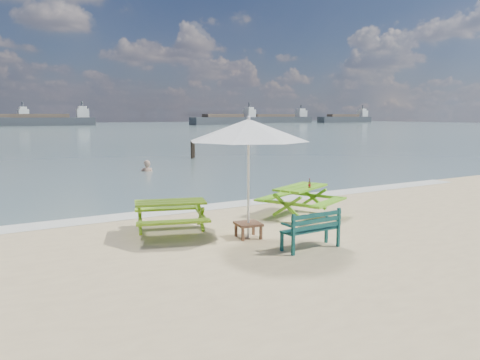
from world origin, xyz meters
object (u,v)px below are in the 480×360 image
picnic_table_left (171,218)px  park_bench (310,237)px  beer_bottle (309,185)px  side_table (248,230)px  picnic_table_right (301,202)px  patio_umbrella (248,130)px  swimmer (147,179)px

picnic_table_left → park_bench: (1.99, -2.62, -0.12)m
beer_bottle → side_table: bearing=-160.6°
picnic_table_left → park_bench: park_bench is taller
picnic_table_right → side_table: picnic_table_right is taller
picnic_table_left → patio_umbrella: size_ratio=0.70×
picnic_table_right → beer_bottle: bearing=-86.5°
picnic_table_right → side_table: (-2.39, -1.18, -0.21)m
side_table → patio_umbrella: (0.00, 0.00, 2.22)m
patio_umbrella → beer_bottle: patio_umbrella is taller
beer_bottle → swimmer: bearing=90.6°
picnic_table_left → patio_umbrella: bearing=-42.8°
patio_umbrella → swimmer: patio_umbrella is taller
swimmer → beer_bottle: bearing=-89.4°
beer_bottle → picnic_table_left: bearing=174.0°
picnic_table_right → side_table: bearing=-153.7°
beer_bottle → swimmer: 12.38m
side_table → patio_umbrella: patio_umbrella is taller
picnic_table_left → beer_bottle: beer_bottle is taller
picnic_table_left → side_table: size_ratio=3.52×
park_bench → patio_umbrella: patio_umbrella is taller
picnic_table_right → swimmer: size_ratio=1.31×
side_table → patio_umbrella: size_ratio=0.20×
side_table → beer_bottle: bearing=19.4°
picnic_table_left → swimmer: bearing=73.1°
picnic_table_left → beer_bottle: 3.81m
picnic_table_left → picnic_table_right: bearing=-0.9°
park_bench → patio_umbrella: size_ratio=0.42×
picnic_table_left → patio_umbrella: 2.73m
picnic_table_left → park_bench: bearing=-52.8°
side_table → patio_umbrella: 2.22m
park_bench → picnic_table_right: bearing=55.8°
picnic_table_right → beer_bottle: 0.61m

